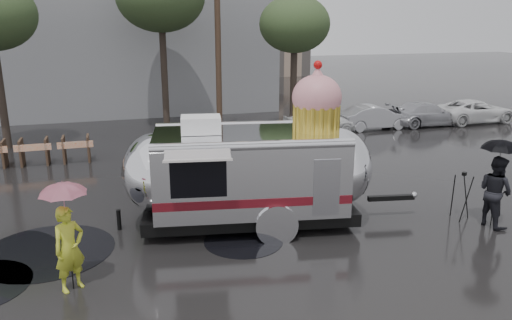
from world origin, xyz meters
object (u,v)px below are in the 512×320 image
object	(u,v)px
person_left	(69,249)
tripod	(462,192)
airstream_trailer	(253,168)
person_right	(495,191)

from	to	relation	value
person_left	tripod	distance (m)	10.14
airstream_trailer	tripod	size ratio (longest dim) A/B	6.00
tripod	airstream_trailer	bearing A→B (deg)	142.96
person_right	airstream_trailer	bearing A→B (deg)	65.82
airstream_trailer	person_right	world-z (taller)	airstream_trailer
person_left	tripod	bearing A→B (deg)	-28.18
person_right	tripod	distance (m)	0.84
airstream_trailer	person_right	xyz separation A→B (m)	(6.12, -1.94, -0.59)
person_left	airstream_trailer	bearing A→B (deg)	-6.95
person_left	tripod	world-z (taller)	person_left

